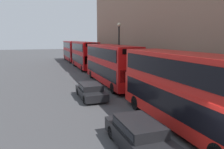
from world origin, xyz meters
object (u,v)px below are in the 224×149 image
Objects in this scene: bus_third_in_queue at (85,54)px; car_dark_sedan at (139,135)px; bus_leading at (185,87)px; bus_second_in_queue at (111,63)px; pedestrian at (154,87)px; car_hatchback at (91,90)px; bus_trailing at (72,50)px.

car_dark_sedan is at bearing -97.15° from bus_third_in_queue.
bus_leading is 1.05× the size of bus_third_in_queue.
bus_leading is at bearing -90.00° from bus_second_in_queue.
bus_third_in_queue is at bearing 90.00° from bus_leading.
bus_third_in_queue is at bearing 96.11° from pedestrian.
bus_third_in_queue is (0.00, 13.15, 0.07)m from bus_second_in_queue.
bus_second_in_queue is 6.78× the size of pedestrian.
car_dark_sedan is (-3.40, -27.09, -1.70)m from bus_third_in_queue.
bus_second_in_queue is at bearing -90.00° from bus_third_in_queue.
bus_third_in_queue is at bearing 79.31° from car_hatchback.
car_hatchback is (-3.40, -30.52, -1.74)m from bus_trailing.
car_dark_sedan is 9.08m from car_hatchback.
bus_third_in_queue is at bearing -90.00° from bus_trailing.
car_hatchback is at bearing -96.36° from bus_trailing.
car_dark_sedan is at bearing -157.38° from bus_leading.
car_hatchback is at bearing 90.00° from car_dark_sedan.
pedestrian reaches higher than car_hatchback.
car_dark_sedan is at bearing -94.91° from bus_trailing.
car_dark_sedan is (-3.40, -39.60, -1.68)m from bus_trailing.
bus_trailing is 2.56× the size of car_hatchback.
bus_leading is 4.01m from car_dark_sedan.
bus_third_in_queue is 6.01× the size of pedestrian.
bus_trailing is (-0.00, 12.51, -0.02)m from bus_third_in_queue.
pedestrian is (5.43, 8.12, 0.06)m from car_dark_sedan.
bus_leading is 2.46× the size of car_hatchback.
bus_third_in_queue is 2.35× the size of car_hatchback.
bus_leading is at bearing -90.00° from bus_third_in_queue.
pedestrian is at bearing -86.31° from bus_trailing.
bus_leading is 0.96× the size of bus_trailing.
bus_trailing is 2.38× the size of car_dark_sedan.
pedestrian is at bearing -10.05° from car_hatchback.
bus_trailing is (0.00, 25.66, 0.05)m from bus_second_in_queue.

